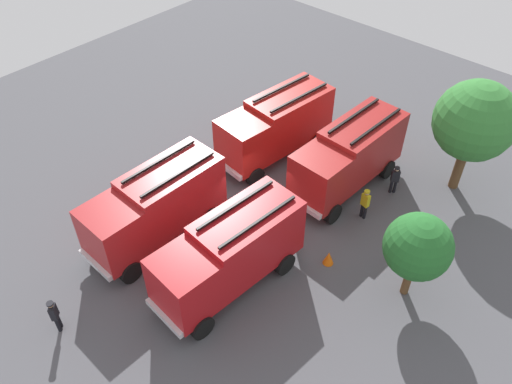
{
  "coord_description": "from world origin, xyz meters",
  "views": [
    {
      "loc": [
        14.35,
        12.95,
        19.12
      ],
      "look_at": [
        0.0,
        0.0,
        1.4
      ],
      "focal_mm": 36.25,
      "sensor_mm": 36.0,
      "label": 1
    }
  ],
  "objects_px": {
    "firefighter_1": "(252,121)",
    "tree_0": "(475,121)",
    "fire_truck_1": "(156,205)",
    "tree_1": "(418,247)",
    "fire_truck_0": "(276,125)",
    "firefighter_2": "(365,202)",
    "traffic_cone_0": "(147,200)",
    "firefighter_0": "(55,314)",
    "fire_truck_3": "(230,252)",
    "firefighter_3": "(395,179)",
    "fire_truck_2": "(349,155)",
    "traffic_cone_1": "(329,258)"
  },
  "relations": [
    {
      "from": "fire_truck_3",
      "to": "firefighter_0",
      "type": "distance_m",
      "value": 7.64
    },
    {
      "from": "firefighter_3",
      "to": "traffic_cone_0",
      "type": "distance_m",
      "value": 13.3
    },
    {
      "from": "firefighter_2",
      "to": "traffic_cone_1",
      "type": "height_order",
      "value": "firefighter_2"
    },
    {
      "from": "firefighter_0",
      "to": "tree_0",
      "type": "xyz_separation_m",
      "value": [
        -19.63,
        8.19,
        3.31
      ]
    },
    {
      "from": "firefighter_0",
      "to": "tree_0",
      "type": "relative_size",
      "value": 0.28
    },
    {
      "from": "tree_1",
      "to": "fire_truck_1",
      "type": "bearing_deg",
      "value": -64.56
    },
    {
      "from": "firefighter_3",
      "to": "tree_1",
      "type": "bearing_deg",
      "value": 176.1
    },
    {
      "from": "fire_truck_1",
      "to": "firefighter_1",
      "type": "relative_size",
      "value": 4.05
    },
    {
      "from": "fire_truck_2",
      "to": "traffic_cone_1",
      "type": "relative_size",
      "value": 9.9
    },
    {
      "from": "fire_truck_1",
      "to": "tree_1",
      "type": "height_order",
      "value": "tree_1"
    },
    {
      "from": "firefighter_0",
      "to": "fire_truck_3",
      "type": "bearing_deg",
      "value": 13.69
    },
    {
      "from": "fire_truck_1",
      "to": "traffic_cone_1",
      "type": "xyz_separation_m",
      "value": [
        -4.19,
        7.25,
        -1.79
      ]
    },
    {
      "from": "fire_truck_2",
      "to": "tree_0",
      "type": "xyz_separation_m",
      "value": [
        -4.02,
        4.48,
        2.18
      ]
    },
    {
      "from": "tree_0",
      "to": "tree_1",
      "type": "bearing_deg",
      "value": 11.55
    },
    {
      "from": "firefighter_0",
      "to": "firefighter_1",
      "type": "xyz_separation_m",
      "value": [
        -15.73,
        -3.34,
        -0.01
      ]
    },
    {
      "from": "fire_truck_0",
      "to": "firefighter_0",
      "type": "xyz_separation_m",
      "value": [
        15.16,
        0.97,
        -1.13
      ]
    },
    {
      "from": "traffic_cone_1",
      "to": "fire_truck_1",
      "type": "bearing_deg",
      "value": -59.97
    },
    {
      "from": "firefighter_1",
      "to": "tree_0",
      "type": "bearing_deg",
      "value": 130.9
    },
    {
      "from": "firefighter_2",
      "to": "fire_truck_3",
      "type": "bearing_deg",
      "value": -4.8
    },
    {
      "from": "fire_truck_1",
      "to": "tree_0",
      "type": "distance_m",
      "value": 16.27
    },
    {
      "from": "fire_truck_2",
      "to": "firefighter_2",
      "type": "distance_m",
      "value": 2.76
    },
    {
      "from": "firefighter_1",
      "to": "tree_0",
      "type": "relative_size",
      "value": 0.28
    },
    {
      "from": "firefighter_1",
      "to": "firefighter_2",
      "type": "xyz_separation_m",
      "value": [
        1.49,
        9.15,
        0.02
      ]
    },
    {
      "from": "fire_truck_0",
      "to": "traffic_cone_0",
      "type": "bearing_deg",
      "value": -10.13
    },
    {
      "from": "firefighter_2",
      "to": "fire_truck_2",
      "type": "bearing_deg",
      "value": -112.84
    },
    {
      "from": "fire_truck_1",
      "to": "firefighter_2",
      "type": "bearing_deg",
      "value": 140.65
    },
    {
      "from": "fire_truck_0",
      "to": "firefighter_0",
      "type": "height_order",
      "value": "fire_truck_0"
    },
    {
      "from": "firefighter_1",
      "to": "firefighter_0",
      "type": "bearing_deg",
      "value": 34.17
    },
    {
      "from": "firefighter_2",
      "to": "tree_1",
      "type": "distance_m",
      "value": 5.29
    },
    {
      "from": "traffic_cone_0",
      "to": "firefighter_0",
      "type": "bearing_deg",
      "value": 23.91
    },
    {
      "from": "tree_1",
      "to": "traffic_cone_1",
      "type": "distance_m",
      "value": 4.53
    },
    {
      "from": "tree_1",
      "to": "fire_truck_3",
      "type": "bearing_deg",
      "value": -51.44
    },
    {
      "from": "fire_truck_0",
      "to": "firefighter_1",
      "type": "relative_size",
      "value": 4.15
    },
    {
      "from": "firefighter_0",
      "to": "tree_0",
      "type": "bearing_deg",
      "value": 20.51
    },
    {
      "from": "fire_truck_2",
      "to": "fire_truck_3",
      "type": "distance_m",
      "value": 9.03
    },
    {
      "from": "fire_truck_0",
      "to": "firefighter_2",
      "type": "height_order",
      "value": "fire_truck_0"
    },
    {
      "from": "tree_1",
      "to": "traffic_cone_1",
      "type": "bearing_deg",
      "value": -75.08
    },
    {
      "from": "firefighter_0",
      "to": "fire_truck_0",
      "type": "bearing_deg",
      "value": 46.83
    },
    {
      "from": "tree_0",
      "to": "tree_1",
      "type": "xyz_separation_m",
      "value": [
        8.16,
        1.67,
        -1.3
      ]
    },
    {
      "from": "firefighter_3",
      "to": "fire_truck_1",
      "type": "bearing_deg",
      "value": 107.34
    },
    {
      "from": "fire_truck_3",
      "to": "fire_truck_0",
      "type": "bearing_deg",
      "value": -146.95
    },
    {
      "from": "fire_truck_0",
      "to": "firefighter_3",
      "type": "height_order",
      "value": "fire_truck_0"
    },
    {
      "from": "fire_truck_0",
      "to": "tree_1",
      "type": "xyz_separation_m",
      "value": [
        3.68,
        10.83,
        0.87
      ]
    },
    {
      "from": "firefighter_1",
      "to": "firefighter_2",
      "type": "bearing_deg",
      "value": 102.91
    },
    {
      "from": "firefighter_0",
      "to": "traffic_cone_1",
      "type": "xyz_separation_m",
      "value": [
        -10.53,
        6.31,
        -0.65
      ]
    },
    {
      "from": "firefighter_1",
      "to": "firefighter_2",
      "type": "height_order",
      "value": "firefighter_2"
    },
    {
      "from": "fire_truck_3",
      "to": "fire_truck_1",
      "type": "bearing_deg",
      "value": -82.63
    },
    {
      "from": "firefighter_3",
      "to": "tree_0",
      "type": "relative_size",
      "value": 0.27
    },
    {
      "from": "traffic_cone_1",
      "to": "tree_0",
      "type": "bearing_deg",
      "value": 168.33
    },
    {
      "from": "fire_truck_3",
      "to": "firefighter_2",
      "type": "height_order",
      "value": "fire_truck_3"
    }
  ]
}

